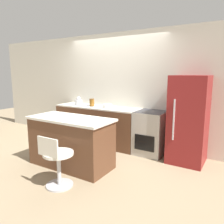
{
  "coord_description": "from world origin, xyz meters",
  "views": [
    {
      "loc": [
        2.66,
        -3.85,
        1.69
      ],
      "look_at": [
        0.51,
        -0.34,
        0.94
      ],
      "focal_mm": 35.0,
      "sensor_mm": 36.0,
      "label": 1
    }
  ],
  "objects": [
    {
      "name": "wall_back",
      "position": [
        0.0,
        0.66,
        1.3
      ],
      "size": [
        8.0,
        0.06,
        2.6
      ],
      "color": "beige",
      "rests_on": "ground_plane"
    },
    {
      "name": "canister_jar",
      "position": [
        -0.44,
        0.28,
        1.0
      ],
      "size": [
        0.12,
        0.12,
        0.17
      ],
      "color": "brown",
      "rests_on": "back_counter"
    },
    {
      "name": "mixing_bowl",
      "position": [
        0.01,
        0.28,
        0.94
      ],
      "size": [
        0.21,
        0.21,
        0.07
      ],
      "color": "white",
      "rests_on": "back_counter"
    },
    {
      "name": "kitchen_island",
      "position": [
        0.04,
        -1.01,
        0.45
      ],
      "size": [
        1.56,
        0.71,
        0.9
      ],
      "color": "brown",
      "rests_on": "ground_plane"
    },
    {
      "name": "ground_plane",
      "position": [
        0.0,
        0.0,
        0.0
      ],
      "size": [
        14.0,
        14.0,
        0.0
      ],
      "primitive_type": "plane",
      "color": "#998466"
    },
    {
      "name": "kettle",
      "position": [
        -0.84,
        0.28,
        0.99
      ],
      "size": [
        0.18,
        0.18,
        0.2
      ],
      "color": "silver",
      "rests_on": "back_counter"
    },
    {
      "name": "refrigerator",
      "position": [
        1.8,
        0.29,
        0.82
      ],
      "size": [
        0.65,
        0.69,
        1.64
      ],
      "color": "maroon",
      "rests_on": "ground_plane"
    },
    {
      "name": "stool_chair",
      "position": [
        0.39,
        -1.69,
        0.39
      ],
      "size": [
        0.45,
        0.45,
        0.8
      ],
      "color": "#B7B7BC",
      "rests_on": "ground_plane"
    },
    {
      "name": "back_counter",
      "position": [
        -0.32,
        0.32,
        0.45
      ],
      "size": [
        2.1,
        0.61,
        0.91
      ],
      "color": "brown",
      "rests_on": "ground_plane"
    },
    {
      "name": "oven_range",
      "position": [
        1.04,
        0.32,
        0.45
      ],
      "size": [
        0.59,
        0.62,
        0.91
      ],
      "color": "#B7B2A8",
      "rests_on": "ground_plane"
    }
  ]
}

